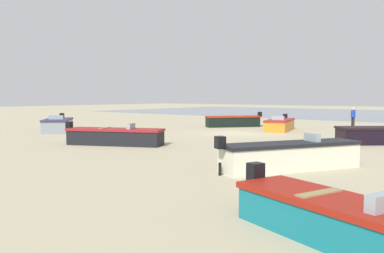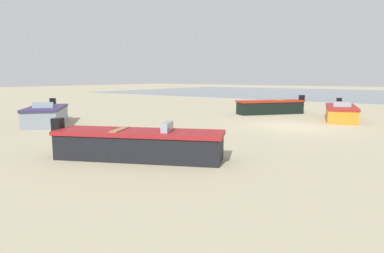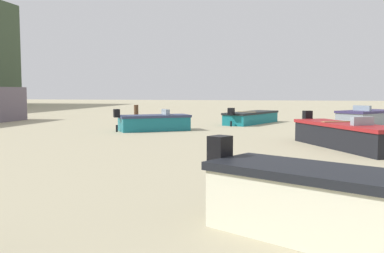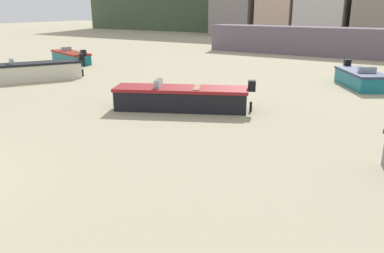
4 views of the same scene
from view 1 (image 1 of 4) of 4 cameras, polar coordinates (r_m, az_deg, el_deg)
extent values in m
plane|color=tan|center=(27.44, 6.28, -1.00)|extent=(160.00, 160.00, 0.00)
cube|color=slate|center=(60.94, 24.67, 1.61)|extent=(80.00, 36.00, 0.06)
cube|color=black|center=(33.29, 5.87, 0.63)|extent=(3.67, 4.16, 0.79)
cube|color=#9F2311|center=(33.26, 5.88, 1.42)|extent=(3.80, 4.29, 0.12)
cube|color=black|center=(34.08, 9.71, 1.75)|extent=(0.42, 0.42, 0.40)
cylinder|color=black|center=(34.13, 9.69, 0.35)|extent=(0.14, 0.14, 0.40)
cube|color=#9C714C|center=(33.44, 6.78, 1.51)|extent=(0.90, 0.80, 0.08)
cube|color=black|center=(21.24, -10.94, -1.61)|extent=(5.05, 3.28, 0.75)
cube|color=maroon|center=(21.19, -10.96, -0.44)|extent=(5.17, 3.39, 0.12)
cube|color=black|center=(22.41, -17.22, 0.16)|extent=(0.39, 0.41, 0.40)
cylinder|color=black|center=(22.48, -17.18, -1.88)|extent=(0.13, 0.13, 0.38)
cube|color=#8C9EA8|center=(20.84, -8.77, 0.06)|extent=(0.50, 0.77, 0.28)
cube|color=#966A42|center=(21.45, -12.48, -0.27)|extent=(0.68, 1.07, 0.08)
cube|color=orange|center=(30.37, 12.49, 0.12)|extent=(2.58, 4.50, 0.71)
cube|color=maroon|center=(30.34, 12.50, 0.90)|extent=(2.69, 4.62, 0.12)
cube|color=black|center=(32.60, 13.25, 1.44)|extent=(0.38, 0.36, 0.40)
cylinder|color=black|center=(32.64, 13.22, 0.08)|extent=(0.12, 0.12, 0.36)
cube|color=#8C9EA8|center=(29.60, 12.24, 1.21)|extent=(0.92, 0.43, 0.28)
cube|color=beige|center=(14.29, 14.01, -4.38)|extent=(3.53, 5.02, 0.84)
cube|color=black|center=(14.23, 14.04, -2.47)|extent=(3.65, 5.15, 0.12)
cube|color=black|center=(12.80, 4.06, -2.29)|extent=(0.42, 0.40, 0.40)
cylinder|color=black|center=(12.93, 4.04, -6.13)|extent=(0.14, 0.14, 0.42)
cube|color=#8C9EA8|center=(14.75, 16.88, -1.51)|extent=(0.70, 0.51, 0.28)
cube|color=black|center=(23.60, 25.80, -1.30)|extent=(4.45, 4.13, 0.81)
cube|color=black|center=(23.57, 25.84, -0.18)|extent=(4.58, 4.26, 0.12)
cube|color=#136E7C|center=(7.57, 20.83, -13.13)|extent=(4.39, 2.57, 0.65)
cube|color=maroon|center=(7.46, 20.91, -10.30)|extent=(4.51, 2.68, 0.12)
cube|color=black|center=(8.96, 9.11, -6.45)|extent=(0.37, 0.40, 0.40)
cylinder|color=black|center=(9.12, 9.06, -10.95)|extent=(0.13, 0.13, 0.33)
cube|color=#8C9EA8|center=(7.01, 25.84, -9.72)|extent=(0.43, 0.76, 0.28)
cube|color=olive|center=(7.77, 17.78, -9.26)|extent=(0.57, 1.06, 0.08)
cube|color=gray|center=(30.17, -18.72, 0.06)|extent=(3.89, 3.72, 0.82)
cube|color=#302951|center=(30.14, -18.74, 0.94)|extent=(4.02, 3.85, 0.12)
cube|color=black|center=(32.16, -18.17, 1.48)|extent=(0.42, 0.43, 0.40)
cylinder|color=black|center=(32.22, -18.13, -0.03)|extent=(0.14, 0.14, 0.41)
cube|color=#8C9EA8|center=(29.48, -18.95, 1.26)|extent=(0.80, 0.86, 0.28)
cylinder|color=black|center=(35.32, 22.01, 0.57)|extent=(0.20, 0.20, 0.82)
cylinder|color=black|center=(35.16, 22.21, 0.55)|extent=(0.20, 0.20, 0.82)
cylinder|color=#1833A4|center=(35.20, 22.14, 1.70)|extent=(0.47, 0.47, 0.58)
cylinder|color=#1833A4|center=(35.38, 21.92, 1.65)|extent=(0.13, 0.13, 0.54)
cylinder|color=#1833A4|center=(35.03, 22.36, 1.61)|extent=(0.13, 0.13, 0.54)
sphere|color=tan|center=(35.19, 22.16, 2.35)|extent=(0.31, 0.31, 0.22)
camera|label=2|loc=(11.01, -15.36, 3.72)|focal=31.69mm
camera|label=3|loc=(11.39, 35.75, 0.61)|focal=40.05mm
camera|label=4|loc=(35.30, -4.56, 6.40)|focal=36.04mm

